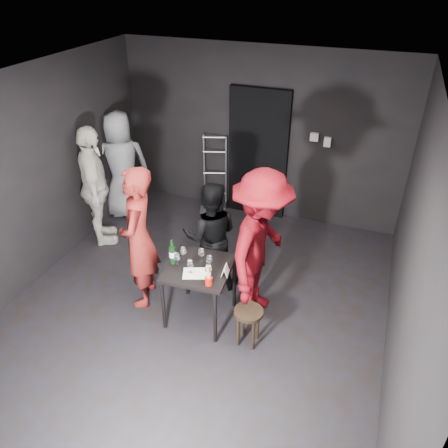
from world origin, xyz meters
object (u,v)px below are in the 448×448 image
at_px(tasting_table, 199,274).
at_px(woman_black, 211,237).
at_px(stool, 248,318).
at_px(hand_truck, 214,196).
at_px(server_red, 137,225).
at_px(man_maroon, 262,229).
at_px(bystander_grey, 121,157).
at_px(breadstick_cup, 209,276).
at_px(wine_bottle, 173,254).
at_px(bystander_cream, 93,176).

height_order(tasting_table, woman_black, woman_black).
bearing_deg(tasting_table, stool, -16.35).
bearing_deg(hand_truck, tasting_table, -90.39).
xyz_separation_m(server_red, woman_black, (0.68, 0.58, -0.37)).
relative_size(stool, server_red, 0.21).
bearing_deg(man_maroon, tasting_table, 123.34).
bearing_deg(bystander_grey, breadstick_cup, 111.83).
bearing_deg(wine_bottle, hand_truck, 101.30).
bearing_deg(man_maroon, hand_truck, 36.53).
relative_size(man_maroon, wine_bottle, 7.49).
relative_size(man_maroon, bystander_grey, 1.14).
relative_size(hand_truck, breadstick_cup, 4.97).
distance_m(hand_truck, tasting_table, 2.68).
height_order(tasting_table, breadstick_cup, breadstick_cup).
xyz_separation_m(tasting_table, stool, (0.66, -0.20, -0.28)).
distance_m(tasting_table, breadstick_cup, 0.40).
height_order(server_red, bystander_cream, server_red).
bearing_deg(bystander_cream, stool, -151.33).
relative_size(server_red, bystander_cream, 1.00).
bearing_deg(hand_truck, bystander_grey, -171.34).
xyz_separation_m(tasting_table, server_red, (-0.79, 0.06, 0.45)).
xyz_separation_m(tasting_table, bystander_cream, (-2.05, 1.00, 0.44)).
distance_m(server_red, breadstick_cup, 1.09).
xyz_separation_m(woman_black, man_maroon, (0.73, -0.28, 0.45)).
xyz_separation_m(hand_truck, server_red, (0.02, -2.46, 0.87)).
bearing_deg(wine_bottle, server_red, 169.14).
bearing_deg(wine_bottle, bystander_cream, 149.33).
relative_size(hand_truck, woman_black, 0.89).
distance_m(hand_truck, man_maroon, 2.76).
bearing_deg(stool, tasting_table, 163.65).
bearing_deg(bystander_cream, breadstick_cup, -156.28).
xyz_separation_m(stool, woman_black, (-0.78, 0.84, 0.36)).
distance_m(woman_black, breadstick_cup, 0.96).
relative_size(stool, bystander_cream, 0.21).
relative_size(stool, breadstick_cup, 1.80).
distance_m(bystander_grey, wine_bottle, 2.63).
relative_size(tasting_table, man_maroon, 0.32).
height_order(woman_black, man_maroon, man_maroon).
bearing_deg(server_red, woman_black, 112.34).
height_order(man_maroon, breadstick_cup, man_maroon).
xyz_separation_m(hand_truck, tasting_table, (0.82, -2.52, 0.42)).
xyz_separation_m(tasting_table, breadstick_cup, (0.22, -0.25, 0.22)).
bearing_deg(man_maroon, stool, -171.66).
bearing_deg(wine_bottle, man_maroon, 23.05).
height_order(woman_black, breadstick_cup, woman_black).
xyz_separation_m(hand_truck, wine_bottle, (0.51, -2.55, 0.64)).
bearing_deg(bystander_cream, woman_black, -138.10).
bearing_deg(breadstick_cup, woman_black, 110.82).
bearing_deg(bystander_grey, woman_black, 122.56).
bearing_deg(bystander_cream, hand_truck, -76.65).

